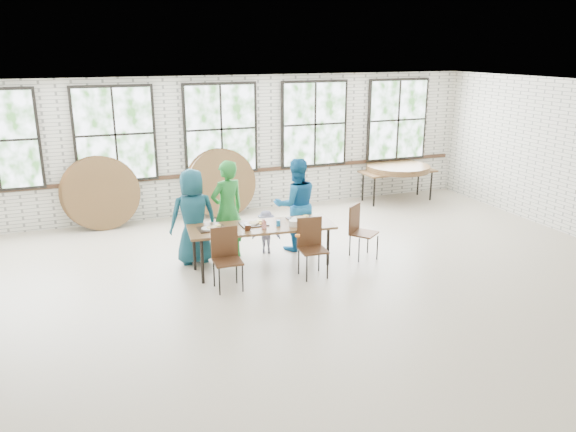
% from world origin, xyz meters
% --- Properties ---
extents(room, '(12.00, 12.00, 12.00)m').
position_xyz_m(room, '(0.00, 4.44, 1.83)').
color(room, '#B8A692').
rests_on(room, ground).
extents(dining_table, '(2.47, 1.04, 0.74)m').
position_xyz_m(dining_table, '(-0.24, 1.00, 0.69)').
color(dining_table, brown).
rests_on(dining_table, ground).
extents(chair_near_left, '(0.43, 0.42, 0.95)m').
position_xyz_m(chair_near_left, '(-1.00, 0.44, 0.56)').
color(chair_near_left, '#452917').
rests_on(chair_near_left, ground).
extents(chair_near_right, '(0.45, 0.43, 0.95)m').
position_xyz_m(chair_near_right, '(0.41, 0.43, 0.56)').
color(chair_near_right, '#452917').
rests_on(chair_near_right, ground).
extents(chair_spare, '(0.58, 0.58, 0.95)m').
position_xyz_m(chair_spare, '(1.51, 0.87, 0.56)').
color(chair_spare, '#452917').
rests_on(chair_spare, ground).
extents(adult_teal, '(0.81, 0.53, 1.64)m').
position_xyz_m(adult_teal, '(-1.24, 1.65, 0.82)').
color(adult_teal, navy).
rests_on(adult_teal, ground).
extents(adult_green, '(0.74, 0.60, 1.75)m').
position_xyz_m(adult_green, '(-0.64, 1.65, 0.87)').
color(adult_green, '#217C2D').
rests_on(adult_green, ground).
extents(toddler, '(0.58, 0.46, 0.79)m').
position_xyz_m(toddler, '(0.06, 1.65, 0.39)').
color(toddler, '#1B1749').
rests_on(toddler, ground).
extents(adult_blue, '(0.87, 0.70, 1.69)m').
position_xyz_m(adult_blue, '(0.64, 1.65, 0.84)').
color(adult_blue, '#155E98').
rests_on(adult_blue, ground).
extents(storage_table, '(1.82, 0.80, 0.74)m').
position_xyz_m(storage_table, '(4.17, 3.93, 0.69)').
color(storage_table, brown).
rests_on(storage_table, ground).
extents(tabletop_clutter, '(1.99, 0.57, 0.11)m').
position_xyz_m(tabletop_clutter, '(-0.14, 0.97, 0.77)').
color(tabletop_clutter, black).
rests_on(tabletop_clutter, dining_table).
extents(round_tops_stacked, '(1.50, 1.50, 0.13)m').
position_xyz_m(round_tops_stacked, '(4.17, 3.93, 0.80)').
color(round_tops_stacked, brown).
rests_on(round_tops_stacked, storage_table).
extents(round_tops_leaning, '(4.06, 0.45, 1.49)m').
position_xyz_m(round_tops_leaning, '(-1.35, 4.20, 0.74)').
color(round_tops_leaning, brown).
rests_on(round_tops_leaning, ground).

